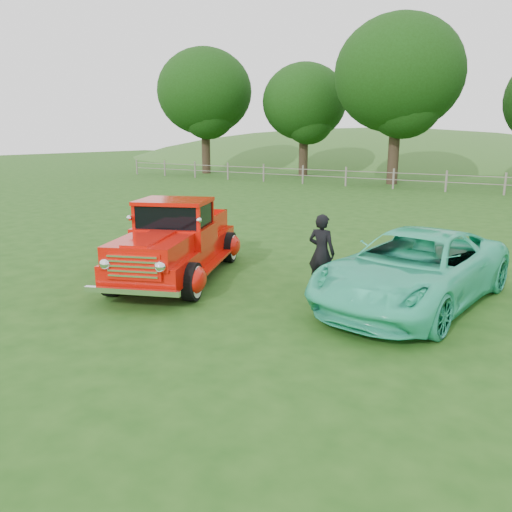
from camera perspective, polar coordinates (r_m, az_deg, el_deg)
The scene contains 9 objects.
ground at distance 10.10m, azimuth -5.31°, elevation -4.54°, with size 140.00×140.00×0.00m, color #1C4713.
distant_hills at distance 68.24m, azimuth 23.50°, elevation 6.11°, with size 116.00×60.00×18.00m.
fence_line at distance 30.29m, azimuth 20.91°, elevation 7.99°, with size 48.00×0.12×1.20m.
tree_far_west at distance 42.53m, azimuth -5.89°, elevation 18.14°, with size 7.60×7.60×9.93m.
tree_mid_west at distance 39.90m, azimuth 5.56°, elevation 17.10°, with size 6.40×6.40×8.46m.
tree_near_west at distance 34.26m, azimuth 15.98°, elevation 19.32°, with size 8.00×8.00×10.42m.
red_pickup at distance 11.30m, azimuth -9.09°, elevation 1.50°, with size 3.49×5.28×1.78m.
teal_sedan at distance 9.88m, azimuth 17.58°, elevation -1.37°, with size 2.30×4.99×1.39m, color #33CD9F.
man at distance 10.33m, azimuth 7.49°, elevation 0.41°, with size 0.58×0.38×1.60m, color black.
Camera 1 is at (5.84, -7.61, 3.15)m, focal length 35.00 mm.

